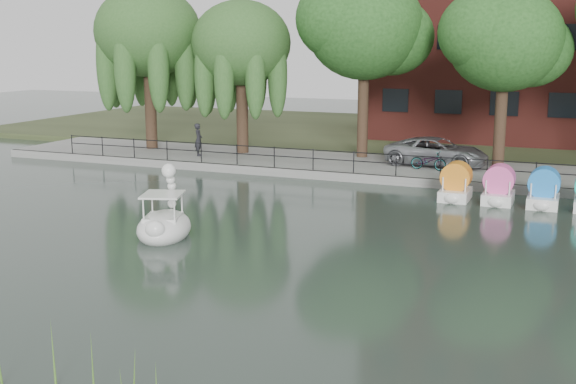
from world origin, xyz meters
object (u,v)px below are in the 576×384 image
Objects in this scene: minivan at (437,150)px; pedestrian at (198,137)px; bicycle at (429,160)px; swan_boat at (164,222)px.

minivan is 12.41m from pedestrian.
bicycle is 0.55× the size of swan_boat.
pedestrian is (-12.21, -0.22, 0.49)m from bicycle.
swan_boat reaches higher than bicycle.
swan_boat is at bearing 162.29° from minivan.
minivan is 1.43m from bicycle.
minivan is 3.30× the size of bicycle.
swan_boat is at bearing 162.50° from bicycle.
minivan is at bearing 49.90° from swan_boat.
bicycle is at bearing -179.73° from minivan.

